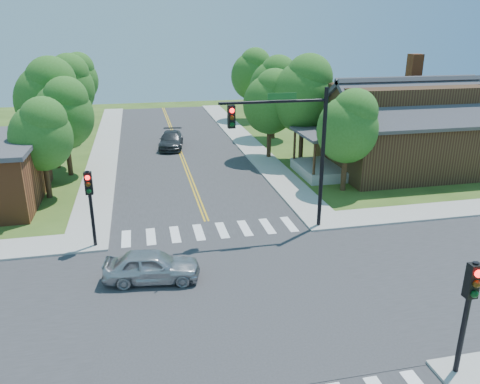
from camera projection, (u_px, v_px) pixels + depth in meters
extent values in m
plane|color=#324E18|center=(235.00, 297.00, 18.14)|extent=(100.00, 100.00, 0.00)
cube|color=#2D2D30|center=(235.00, 296.00, 18.13)|extent=(10.00, 90.00, 0.04)
cube|color=#2D2D30|center=(235.00, 296.00, 18.13)|extent=(90.00, 10.00, 0.04)
cube|color=#2D2D30|center=(235.00, 297.00, 18.14)|extent=(10.20, 10.20, 0.06)
cube|color=#9E9B93|center=(245.00, 141.00, 42.35)|extent=(2.20, 40.00, 0.14)
cube|color=#9E9B93|center=(106.00, 148.00, 39.89)|extent=(2.20, 40.00, 0.14)
cube|color=white|center=(126.00, 239.00, 22.98)|extent=(0.45, 2.00, 0.01)
cube|color=white|center=(151.00, 236.00, 23.23)|extent=(0.45, 2.00, 0.01)
cube|color=white|center=(175.00, 234.00, 23.47)|extent=(0.45, 2.00, 0.01)
cube|color=white|center=(199.00, 232.00, 23.71)|extent=(0.45, 2.00, 0.01)
cube|color=white|center=(222.00, 230.00, 23.95)|extent=(0.45, 2.00, 0.01)
cube|color=white|center=(245.00, 228.00, 24.19)|extent=(0.45, 2.00, 0.01)
cube|color=white|center=(267.00, 226.00, 24.43)|extent=(0.45, 2.00, 0.01)
cube|color=white|center=(289.00, 224.00, 24.67)|extent=(0.45, 2.00, 0.01)
cube|color=gold|center=(175.00, 141.00, 42.26)|extent=(0.10, 37.50, 0.01)
cube|color=gold|center=(177.00, 141.00, 42.30)|extent=(0.10, 37.50, 0.01)
cylinder|color=black|center=(322.00, 161.00, 23.21)|extent=(0.20, 0.20, 7.20)
cylinder|color=black|center=(273.00, 102.00, 21.68)|extent=(5.20, 0.14, 0.14)
cube|color=#19591E|center=(282.00, 96.00, 21.63)|extent=(1.40, 0.04, 0.30)
cube|color=black|center=(231.00, 117.00, 21.49)|extent=(0.34, 0.28, 1.05)
sphere|color=#FF0C0C|center=(232.00, 111.00, 21.22)|extent=(0.22, 0.22, 0.22)
sphere|color=#3F2605|center=(232.00, 118.00, 21.33)|extent=(0.22, 0.22, 0.22)
sphere|color=#05330F|center=(232.00, 125.00, 21.44)|extent=(0.22, 0.22, 0.22)
cylinder|color=black|center=(465.00, 321.00, 13.48)|extent=(0.16, 0.16, 3.80)
cube|color=black|center=(472.00, 281.00, 13.03)|extent=(0.34, 0.28, 1.05)
sphere|color=#FF0C0C|center=(478.00, 274.00, 12.77)|extent=(0.22, 0.22, 0.22)
sphere|color=#3F2605|center=(476.00, 284.00, 12.88)|extent=(0.22, 0.22, 0.22)
sphere|color=#05330F|center=(475.00, 294.00, 12.98)|extent=(0.22, 0.22, 0.22)
cylinder|color=black|center=(92.00, 210.00, 21.53)|extent=(0.16, 0.16, 3.80)
cube|color=black|center=(88.00, 183.00, 21.08)|extent=(0.34, 0.28, 1.05)
sphere|color=#FF0C0C|center=(87.00, 178.00, 20.82)|extent=(0.22, 0.22, 0.22)
sphere|color=#3F2605|center=(88.00, 184.00, 20.93)|extent=(0.22, 0.22, 0.22)
sphere|color=#05330F|center=(89.00, 191.00, 21.04)|extent=(0.22, 0.22, 0.22)
cube|color=black|center=(402.00, 143.00, 33.59)|extent=(10.00, 8.00, 4.00)
cube|color=#9E9B93|center=(318.00, 170.00, 32.88)|extent=(2.60, 4.50, 0.70)
cylinder|color=black|center=(314.00, 161.00, 30.40)|extent=(0.18, 0.18, 2.50)
cylinder|color=black|center=(295.00, 147.00, 34.08)|extent=(0.18, 0.18, 2.50)
cube|color=#38383D|center=(320.00, 134.00, 32.01)|extent=(2.80, 4.80, 0.18)
cube|color=brown|center=(409.00, 111.00, 36.79)|extent=(0.90, 0.90, 7.11)
cylinder|color=#382314|center=(344.00, 172.00, 29.54)|extent=(0.34, 0.34, 2.40)
ellipsoid|color=#295D1B|center=(347.00, 130.00, 28.62)|extent=(3.79, 3.60, 4.17)
sphere|color=#295D1B|center=(355.00, 111.00, 28.12)|extent=(2.78, 2.78, 2.78)
cylinder|color=#382314|center=(301.00, 142.00, 35.71)|extent=(0.34, 0.34, 3.02)
ellipsoid|color=#295D1B|center=(303.00, 97.00, 34.57)|extent=(4.76, 4.53, 5.24)
sphere|color=#295D1B|center=(309.00, 78.00, 33.96)|extent=(3.49, 3.49, 3.49)
cylinder|color=#382314|center=(273.00, 123.00, 43.23)|extent=(0.34, 0.34, 2.81)
ellipsoid|color=#295D1B|center=(274.00, 88.00, 42.16)|extent=(4.44, 4.22, 4.89)
sphere|color=#295D1B|center=(278.00, 73.00, 41.59)|extent=(3.26, 3.26, 3.26)
cylinder|color=#382314|center=(252.00, 107.00, 51.82)|extent=(0.34, 0.34, 2.90)
ellipsoid|color=#295D1B|center=(252.00, 76.00, 50.72)|extent=(4.57, 4.34, 5.03)
sphere|color=#295D1B|center=(255.00, 63.00, 50.14)|extent=(3.35, 3.35, 3.35)
cylinder|color=#382314|center=(47.00, 180.00, 28.26)|extent=(0.34, 0.34, 2.30)
ellipsoid|color=#295D1B|center=(41.00, 137.00, 27.39)|extent=(3.62, 3.44, 3.99)
sphere|color=#295D1B|center=(43.00, 119.00, 26.90)|extent=(2.66, 2.66, 2.66)
cylinder|color=#382314|center=(56.00, 148.00, 34.15)|extent=(0.34, 0.34, 2.99)
ellipsoid|color=#295D1B|center=(49.00, 101.00, 33.02)|extent=(4.72, 4.48, 5.19)
sphere|color=#295D1B|center=(51.00, 81.00, 32.42)|extent=(3.46, 3.46, 3.46)
cylinder|color=#382314|center=(72.00, 127.00, 41.61)|extent=(0.34, 0.34, 2.90)
ellipsoid|color=#295D1B|center=(68.00, 89.00, 40.51)|extent=(4.58, 4.35, 5.04)
sphere|color=#295D1B|center=(69.00, 73.00, 39.92)|extent=(3.36, 3.36, 3.36)
cylinder|color=#382314|center=(81.00, 110.00, 50.21)|extent=(0.34, 0.34, 2.76)
ellipsoid|color=#295D1B|center=(77.00, 80.00, 49.16)|extent=(4.35, 4.13, 4.79)
sphere|color=#295D1B|center=(78.00, 68.00, 48.60)|extent=(3.19, 3.19, 3.19)
cylinder|color=#382314|center=(269.00, 142.00, 36.69)|extent=(0.34, 0.34, 2.60)
ellipsoid|color=#295D1B|center=(270.00, 105.00, 35.70)|extent=(4.10, 3.89, 4.51)
sphere|color=#295D1B|center=(275.00, 88.00, 35.16)|extent=(3.01, 3.01, 3.01)
cylinder|color=#382314|center=(69.00, 157.00, 32.56)|extent=(0.34, 0.34, 2.54)
ellipsoid|color=#295D1B|center=(64.00, 116.00, 31.59)|extent=(4.02, 3.82, 4.42)
sphere|color=#295D1B|center=(66.00, 99.00, 31.06)|extent=(2.95, 2.95, 2.95)
imported|color=#B1B4B9|center=(152.00, 267.00, 19.04)|extent=(2.65, 4.33, 1.33)
imported|color=#2E3134|center=(171.00, 141.00, 39.87)|extent=(3.21, 5.19, 1.35)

